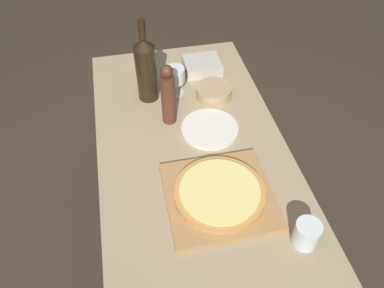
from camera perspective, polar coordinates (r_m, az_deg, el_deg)
name	(u,v)px	position (r m, az deg, el deg)	size (l,w,h in m)	color
ground_plane	(191,241)	(2.06, -0.13, -14.54)	(12.00, 12.00, 0.00)	#382D23
dining_table	(191,162)	(1.53, -0.17, -2.76)	(0.71, 1.31, 0.77)	#9E8966
cutting_board	(219,196)	(1.27, 4.17, -7.85)	(0.36, 0.34, 0.02)	#A87A47
pizza	(220,192)	(1.25, 4.22, -7.31)	(0.31, 0.31, 0.02)	#C68947
wine_bottle	(146,69)	(1.56, -7.02, 11.33)	(0.09, 0.09, 0.36)	black
pepper_mill	(168,96)	(1.44, -3.66, 7.32)	(0.06, 0.06, 0.26)	#4C2819
wine_glass	(175,76)	(1.60, -2.68, 10.29)	(0.09, 0.09, 0.13)	silver
small_bowl	(214,92)	(1.62, 3.36, 7.93)	(0.15, 0.15, 0.05)	tan
drinking_tumbler	(306,234)	(1.20, 17.02, -12.95)	(0.08, 0.08, 0.09)	silver
dinner_plate	(210,129)	(1.48, 2.71, 2.37)	(0.23, 0.23, 0.01)	silver
food_container	(202,65)	(1.78, 1.55, 11.89)	(0.17, 0.15, 0.05)	#BCB7AD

